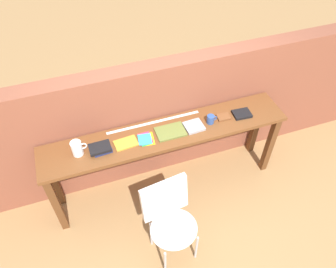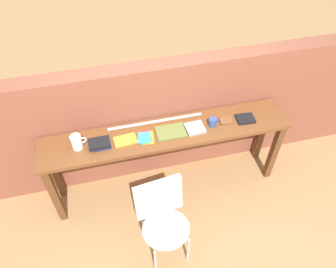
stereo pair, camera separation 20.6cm
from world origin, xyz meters
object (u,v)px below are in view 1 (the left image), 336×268
object	(u,v)px
book_open_centre	(170,132)
book_repair_rightmost	(242,114)
book_stack_leftmost	(101,148)
mug	(211,119)
leather_journal_brown	(223,117)
magazine_cycling	(126,143)
pamphlet_pile_colourful	(145,139)
chair_white_moulded	(170,218)
pitcher_white	(77,148)

from	to	relation	value
book_open_centre	book_repair_rightmost	world-z (taller)	book_repair_rightmost
book_stack_leftmost	book_open_centre	xyz separation A→B (m)	(0.69, 0.01, -0.02)
mug	leather_journal_brown	distance (m)	0.16
magazine_cycling	pamphlet_pile_colourful	xyz separation A→B (m)	(0.19, -0.01, -0.00)
mug	book_open_centre	bearing A→B (deg)	179.73
mug	leather_journal_brown	bearing A→B (deg)	6.50
book_stack_leftmost	book_open_centre	distance (m)	0.69
book_stack_leftmost	magazine_cycling	size ratio (longest dim) A/B	0.96
book_open_centre	book_repair_rightmost	size ratio (longest dim) A/B	1.59
chair_white_moulded	magazine_cycling	distance (m)	0.81
mug	magazine_cycling	bearing A→B (deg)	180.00
chair_white_moulded	magazine_cycling	world-z (taller)	magazine_cycling
pamphlet_pile_colourful	mug	size ratio (longest dim) A/B	1.66
book_stack_leftmost	mug	bearing A→B (deg)	0.58
pamphlet_pile_colourful	leather_journal_brown	bearing A→B (deg)	1.83
book_stack_leftmost	leather_journal_brown	bearing A→B (deg)	1.29
mug	pitcher_white	bearing A→B (deg)	179.03
mug	book_stack_leftmost	bearing A→B (deg)	-179.42
chair_white_moulded	book_stack_leftmost	bearing A→B (deg)	122.76
pamphlet_pile_colourful	leather_journal_brown	size ratio (longest dim) A/B	1.41
pamphlet_pile_colourful	book_repair_rightmost	bearing A→B (deg)	0.30
pitcher_white	magazine_cycling	xyz separation A→B (m)	(0.44, -0.02, -0.07)
pitcher_white	magazine_cycling	size ratio (longest dim) A/B	0.84
book_stack_leftmost	magazine_cycling	bearing A→B (deg)	2.73
chair_white_moulded	book_stack_leftmost	distance (m)	0.91
mug	leather_journal_brown	world-z (taller)	mug
pitcher_white	pamphlet_pile_colourful	distance (m)	0.64
book_stack_leftmost	book_open_centre	bearing A→B (deg)	1.10
chair_white_moulded	book_stack_leftmost	xyz separation A→B (m)	(-0.44, 0.69, 0.39)
chair_white_moulded	magazine_cycling	xyz separation A→B (m)	(-0.20, 0.70, 0.36)
chair_white_moulded	pamphlet_pile_colourful	distance (m)	0.78
book_stack_leftmost	leather_journal_brown	distance (m)	1.27
book_stack_leftmost	book_repair_rightmost	world-z (taller)	book_stack_leftmost
chair_white_moulded	book_stack_leftmost	world-z (taller)	book_stack_leftmost
book_stack_leftmost	book_repair_rightmost	xyz separation A→B (m)	(1.47, 0.01, -0.02)
chair_white_moulded	magazine_cycling	bearing A→B (deg)	106.31
chair_white_moulded	pitcher_white	world-z (taller)	pitcher_white
pitcher_white	book_open_centre	xyz separation A→B (m)	(0.90, -0.02, -0.07)
book_open_centre	leather_journal_brown	xyz separation A→B (m)	(0.58, 0.02, 0.00)
chair_white_moulded	book_repair_rightmost	bearing A→B (deg)	34.05
pitcher_white	leather_journal_brown	size ratio (longest dim) A/B	1.41
book_stack_leftmost	leather_journal_brown	world-z (taller)	book_stack_leftmost
book_open_centre	mug	size ratio (longest dim) A/B	2.61
magazine_cycling	mug	distance (m)	0.88
mug	chair_white_moulded	bearing A→B (deg)	-134.02
leather_journal_brown	pitcher_white	bearing A→B (deg)	-176.80
book_open_centre	pamphlet_pile_colourful	bearing A→B (deg)	-177.14
pitcher_white	book_repair_rightmost	xyz separation A→B (m)	(1.68, -0.03, -0.06)
magazine_cycling	pitcher_white	bearing A→B (deg)	172.60
pamphlet_pile_colourful	mug	bearing A→B (deg)	0.78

